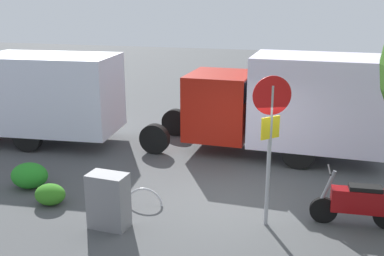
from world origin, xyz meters
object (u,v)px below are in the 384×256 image
stop_sign (270,128)px  box_truck_near (285,102)px  box_truck_far (23,93)px  utility_cabinet (108,201)px  bike_rack_hoop (144,205)px  motorcycle (358,202)px

stop_sign → box_truck_near: bearing=-90.4°
box_truck_near → box_truck_far: (8.11, 0.70, -0.05)m
utility_cabinet → bike_rack_hoop: (-0.34, -1.10, -0.58)m
box_truck_near → stop_sign: stop_sign is taller
box_truck_near → utility_cabinet: size_ratio=6.05×
box_truck_far → motorcycle: (-9.88, 3.25, -1.05)m
stop_sign → bike_rack_hoop: stop_sign is taller
box_truck_far → bike_rack_hoop: (-5.33, 3.47, -1.57)m
box_truck_far → motorcycle: box_truck_far is taller
motorcycle → bike_rack_hoop: 4.58m
utility_cabinet → bike_rack_hoop: bearing=-106.9°
box_truck_far → bike_rack_hoop: 6.55m
utility_cabinet → bike_rack_hoop: size_ratio=1.35×
bike_rack_hoop → motorcycle: bearing=-177.2°
stop_sign → utility_cabinet: stop_sign is taller
box_truck_far → bike_rack_hoop: size_ratio=8.99×
box_truck_near → utility_cabinet: (3.11, 5.28, -1.05)m
motorcycle → bike_rack_hoop: bearing=-0.2°
motorcycle → stop_sign: bearing=10.5°
stop_sign → motorcycle: bearing=-166.6°
motorcycle → utility_cabinet: motorcycle is taller
stop_sign → utility_cabinet: 3.55m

